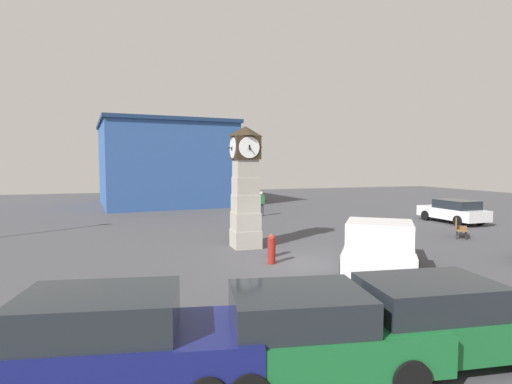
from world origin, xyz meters
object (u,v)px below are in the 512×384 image
Objects in this scene: bench at (460,227)px; bollard_near_tower at (272,245)px; car_navy_sedan at (115,342)px; car_near_tower at (311,332)px; car_by_building at (439,319)px; car_far_lot at (453,211)px; pickup_truck at (379,244)px; pedestrian_near_bench at (261,202)px; clock_tower at (245,188)px; bollard_mid_row at (272,249)px.

bollard_near_tower is at bearing -174.53° from bench.
car_navy_sedan is (-5.67, -8.04, 0.36)m from bollard_near_tower.
car_by_building is (2.54, -0.24, 0.00)m from car_near_tower.
car_far_lot is 13.90m from pickup_truck.
bench is at bearing 36.62° from car_near_tower.
car_near_tower is at bearing -143.38° from bench.
pickup_truck is 14.97m from pedestrian_near_bench.
bollard_near_tower is 8.93m from car_near_tower.
pedestrian_near_bench is (-6.84, 10.81, 0.47)m from bench.
pedestrian_near_bench is (0.82, 14.95, 0.07)m from pickup_truck.
bench is (10.91, -1.06, -2.11)m from clock_tower.
pickup_truck is at bearing 64.59° from car_by_building.
car_by_building is 20.92m from pedestrian_near_bench.
pedestrian_near_bench reaches higher than bench.
bollard_mid_row is 15.62m from car_far_lot.
car_far_lot is at bearing 44.90° from car_by_building.
car_by_building is at bearing -5.28° from car_near_tower.
car_near_tower is 0.81× the size of pickup_truck.
clock_tower is 10.99m from car_near_tower.
car_navy_sedan is at bearing -125.21° from bollard_near_tower.
clock_tower reaches higher than bench.
clock_tower reaches higher than car_by_building.
bollard_mid_row is at bearing -169.41° from bench.
car_by_building is at bearing -135.10° from car_far_lot.
bench is at bearing -5.56° from clock_tower.
pickup_truck is 3.60× the size of bench.
car_navy_sedan reaches higher than car_near_tower.
car_by_building is (5.76, -0.78, -0.05)m from car_navy_sedan.
car_navy_sedan is at bearing 172.30° from car_by_building.
car_navy_sedan is 0.87× the size of pickup_truck.
car_near_tower is (-2.45, -8.58, 0.31)m from bollard_near_tower.
bollard_near_tower is at bearing -77.33° from clock_tower.
car_navy_sedan reaches higher than bench.
bollard_near_tower is at bearing 69.83° from bollard_mid_row.
car_navy_sedan is 3.27m from car_near_tower.
bollard_mid_row is 0.61× the size of pedestrian_near_bench.
car_near_tower is 0.98× the size of car_by_building.
clock_tower is 1.21× the size of car_near_tower.
bollard_mid_row is 0.25× the size of car_far_lot.
car_by_building is (0.47, -7.80, 0.25)m from bollard_mid_row.
pedestrian_near_bench reaches higher than car_navy_sedan.
bench is at bearing -131.37° from car_far_lot.
car_near_tower reaches higher than car_far_lot.
pickup_truck is 8.71m from bench.
car_near_tower is at bearing 174.72° from car_by_building.
car_far_lot is at bearing 33.63° from car_navy_sedan.
pedestrian_near_bench is at bearing 64.95° from car_navy_sedan.
bollard_mid_row is 7.85m from car_near_tower.
bench is at bearing 43.49° from car_by_building.
clock_tower reaches higher than pedestrian_near_bench.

